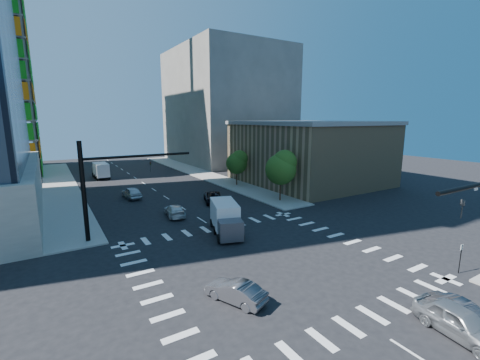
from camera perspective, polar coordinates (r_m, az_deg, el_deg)
ground at (r=26.18m, az=4.56°, el=-14.06°), size 160.00×160.00×0.00m
road_markings at (r=26.17m, az=4.56°, el=-14.05°), size 20.00×20.00×0.01m
sidewalk_ne at (r=65.75m, az=-7.08°, el=1.21°), size 5.00×60.00×0.15m
sidewalk_nw at (r=60.18m, az=-29.31°, el=-1.02°), size 5.00×60.00×0.15m
commercial_building at (r=57.00m, az=12.13°, el=4.89°), size 20.50×22.50×10.60m
bg_building_ne at (r=84.80m, az=-2.43°, el=12.88°), size 24.00×30.00×28.00m
signal_mast_nw at (r=31.41m, az=-23.45°, el=-0.17°), size 10.20×0.40×9.00m
tree_south at (r=42.94m, az=7.47°, el=2.30°), size 4.16×4.16×6.82m
tree_north at (r=52.98m, az=-0.44°, el=3.24°), size 3.54×3.52×5.78m
no_parking_sign at (r=28.41m, az=34.60°, el=-10.96°), size 0.30×0.06×2.20m
car_nb_near at (r=21.18m, az=34.50°, el=-20.09°), size 2.42×4.79×1.56m
car_nb_right at (r=21.96m, az=34.84°, el=-19.28°), size 2.16×4.36×1.37m
car_nb_far at (r=42.83m, az=-4.71°, el=-3.13°), size 3.77×5.39×1.37m
car_sb_near at (r=37.63m, az=-11.55°, el=-5.33°), size 2.49×4.77×1.32m
car_sb_mid at (r=47.49m, az=-18.68°, el=-2.14°), size 2.15×4.77×1.59m
car_sb_cross at (r=20.69m, az=-0.83°, el=-19.19°), size 2.86×4.20×1.31m
box_truck_near at (r=31.12m, az=-2.46°, el=-7.30°), size 4.09×6.15×2.98m
box_truck_far at (r=65.52m, az=-23.54°, el=1.42°), size 2.48×5.60×2.91m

